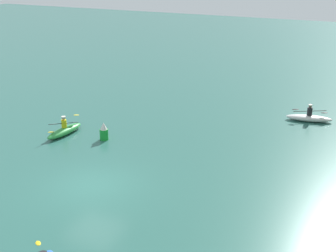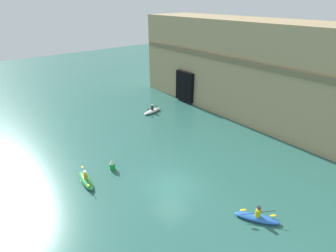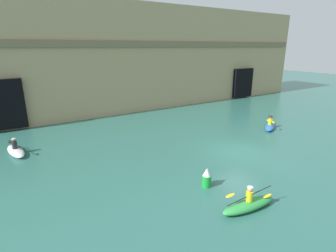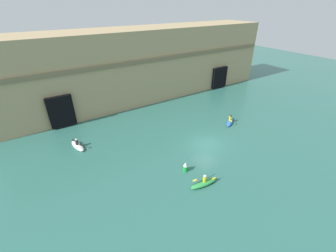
% 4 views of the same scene
% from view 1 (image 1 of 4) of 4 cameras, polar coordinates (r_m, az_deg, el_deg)
% --- Properties ---
extents(ground_plane, '(120.00, 120.00, 0.00)m').
position_cam_1_polar(ground_plane, '(21.84, -9.11, -7.13)').
color(ground_plane, '#2D665B').
extents(kayak_green, '(2.86, 0.94, 1.12)m').
position_cam_1_polar(kayak_green, '(27.89, -12.50, -0.52)').
color(kayak_green, green).
rests_on(kayak_green, ground).
extents(kayak_white, '(1.27, 2.91, 1.08)m').
position_cam_1_polar(kayak_white, '(30.73, 16.82, 0.99)').
color(kayak_white, white).
rests_on(kayak_white, ground).
extents(marker_buoy, '(0.49, 0.49, 1.03)m').
position_cam_1_polar(marker_buoy, '(26.66, -7.82, -0.70)').
color(marker_buoy, green).
rests_on(marker_buoy, ground).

